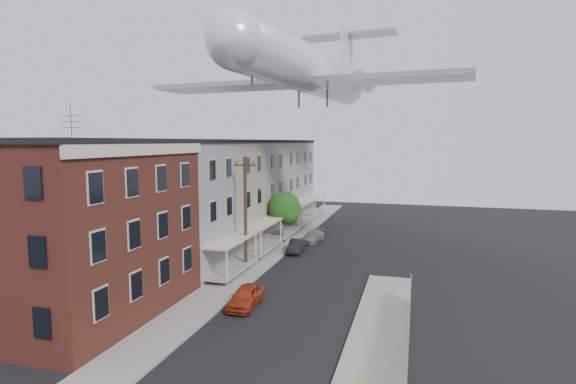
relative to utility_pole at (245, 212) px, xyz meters
name	(u,v)px	position (x,y,z in m)	size (l,w,h in m)	color
sidewalk_left	(271,252)	(0.10, 6.00, -4.61)	(3.00, 62.00, 0.12)	gray
sidewalk_right	(375,358)	(11.10, -12.00, -4.61)	(3.00, 26.00, 0.12)	gray
curb_left	(286,253)	(1.55, 6.00, -4.60)	(0.15, 62.00, 0.14)	gray
curb_right	(344,354)	(9.65, -12.00, -4.60)	(0.15, 26.00, 0.14)	gray
corner_building	(74,227)	(-6.40, -11.00, 0.49)	(10.31, 12.30, 12.15)	#3D1413
row_house_a	(163,206)	(-6.36, -1.50, 0.45)	(11.98, 7.00, 10.30)	slate
row_house_b	(203,195)	(-6.36, 5.50, 0.45)	(11.98, 7.00, 10.30)	gray
row_house_c	(233,188)	(-6.36, 12.50, 0.45)	(11.98, 7.00, 10.30)	slate
row_house_d	(255,182)	(-6.36, 19.50, 0.45)	(11.98, 7.00, 10.30)	gray
row_house_e	(273,178)	(-6.36, 26.50, 0.45)	(11.98, 7.00, 10.30)	slate
chainlink_fence	(408,353)	(12.60, -13.00, -3.68)	(0.06, 18.06, 1.90)	gray
utility_pole	(245,212)	(0.00, 0.00, 0.00)	(1.80, 0.26, 9.00)	black
street_tree	(285,209)	(0.33, 9.92, -1.22)	(3.22, 3.20, 5.20)	black
car_near	(245,296)	(2.83, -7.32, -4.03)	(1.52, 3.77, 1.28)	#A73015
car_mid	(296,246)	(2.32, 6.71, -4.10)	(1.22, 3.51, 1.16)	black
car_far	(313,237)	(2.87, 11.21, -4.11)	(1.58, 3.88, 1.13)	gray
airplane	(312,73)	(3.35, 8.02, 11.57)	(27.69, 31.62, 9.12)	silver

